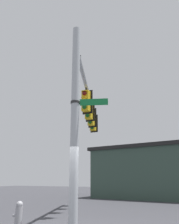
{
  "coord_description": "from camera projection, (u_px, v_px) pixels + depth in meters",
  "views": [
    {
      "loc": [
        -3.49,
        6.05,
        1.52
      ],
      "look_at": [
        1.81,
        -4.78,
        5.21
      ],
      "focal_mm": 35.56,
      "sensor_mm": 36.0,
      "label": 1
    }
  ],
  "objects": [
    {
      "name": "traffic_light_nearest_pole",
      "position": [
        86.0,
        101.0,
        10.87
      ],
      "size": [
        0.54,
        0.49,
        1.31
      ],
      "color": "black"
    },
    {
      "name": "traffic_light_mid_inner",
      "position": [
        89.0,
        110.0,
        12.28
      ],
      "size": [
        0.54,
        0.49,
        1.31
      ],
      "color": "black"
    },
    {
      "name": "signal_pole",
      "position": [
        75.0,
        118.0,
        7.23
      ],
      "size": [
        0.27,
        0.27,
        6.88
      ],
      "primitive_type": "cylinder",
      "color": "#ADB2B7",
      "rests_on": "ground"
    },
    {
      "name": "mast_arm",
      "position": [
        88.0,
        93.0,
        11.93
      ],
      "size": [
        3.1,
        7.82,
        0.17
      ],
      "primitive_type": "cylinder",
      "rotation": [
        0.0,
        1.57,
        5.07
      ],
      "color": "#ADB2B7"
    },
    {
      "name": "traffic_light_arm_end",
      "position": [
        93.0,
        123.0,
        15.09
      ],
      "size": [
        0.54,
        0.49,
        1.31
      ],
      "color": "black"
    },
    {
      "name": "bird_flying",
      "position": [
        79.0,
        57.0,
        14.46
      ],
      "size": [
        0.4,
        0.32,
        0.1
      ],
      "color": "black"
    },
    {
      "name": "fire_hydrant",
      "position": [
        19.0,
        214.0,
        7.44
      ],
      "size": [
        0.35,
        0.24,
        0.82
      ],
      "color": "#99999E",
      "rests_on": "ground"
    },
    {
      "name": "street_name_sign",
      "position": [
        84.0,
        102.0,
        7.36
      ],
      "size": [
        1.18,
        0.56,
        0.22
      ],
      "color": "#147238"
    },
    {
      "name": "traffic_light_mid_outer",
      "position": [
        91.0,
        117.0,
        13.69
      ],
      "size": [
        0.54,
        0.49,
        1.31
      ],
      "color": "black"
    },
    {
      "name": "storefront_building",
      "position": [
        175.0,
        172.0,
        18.78
      ],
      "size": [
        14.11,
        8.42,
        4.31
      ],
      "color": "#33473D",
      "rests_on": "ground"
    }
  ]
}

